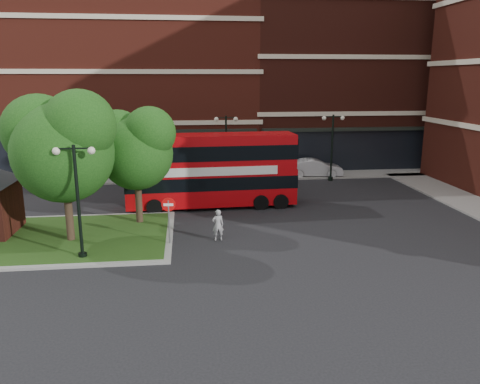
{
  "coord_description": "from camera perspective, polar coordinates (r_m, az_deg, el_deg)",
  "views": [
    {
      "loc": [
        -0.91,
        -19.45,
        7.67
      ],
      "look_at": [
        1.75,
        3.52,
        2.0
      ],
      "focal_mm": 35.0,
      "sensor_mm": 36.0,
      "label": 1
    }
  ],
  "objects": [
    {
      "name": "tree_island_west",
      "position": [
        22.93,
        -21.01,
        5.66
      ],
      "size": [
        5.4,
        4.71,
        7.21
      ],
      "color": "#2D2116",
      "rests_on": "ground"
    },
    {
      "name": "car_silver",
      "position": [
        35.61,
        -10.88,
        2.2
      ],
      "size": [
        4.11,
        2.0,
        1.35
      ],
      "primitive_type": "imported",
      "rotation": [
        0.0,
        0.0,
        1.67
      ],
      "color": "#A5A6AC",
      "rests_on": "ground"
    },
    {
      "name": "lamp_far_left",
      "position": [
        34.42,
        -1.7,
        5.68
      ],
      "size": [
        1.72,
        0.36,
        5.0
      ],
      "color": "black",
      "rests_on": "ground"
    },
    {
      "name": "ground",
      "position": [
        20.93,
        -3.68,
        -7.75
      ],
      "size": [
        120.0,
        120.0,
        0.0
      ],
      "primitive_type": "plane",
      "color": "black",
      "rests_on": "ground"
    },
    {
      "name": "lamp_far_right",
      "position": [
        35.99,
        11.16,
        5.78
      ],
      "size": [
        1.72,
        0.36,
        5.0
      ],
      "color": "black",
      "rests_on": "ground"
    },
    {
      "name": "bus",
      "position": [
        28.15,
        -3.52,
        3.24
      ],
      "size": [
        10.21,
        2.72,
        3.86
      ],
      "rotation": [
        0.0,
        0.0,
        0.04
      ],
      "color": "#AD060B",
      "rests_on": "ground"
    },
    {
      "name": "woman",
      "position": [
        22.58,
        -2.71,
        -4.03
      ],
      "size": [
        0.6,
        0.42,
        1.54
      ],
      "primitive_type": "imported",
      "rotation": [
        0.0,
        0.0,
        3.24
      ],
      "color": "gray",
      "rests_on": "ground"
    },
    {
      "name": "car_white",
      "position": [
        37.5,
        9.08,
        2.91
      ],
      "size": [
        4.46,
        1.88,
        1.43
      ],
      "primitive_type": "imported",
      "rotation": [
        0.0,
        0.0,
        1.49
      ],
      "color": "silver",
      "rests_on": "ground"
    },
    {
      "name": "terrace_far_right",
      "position": [
        45.94,
        12.71,
        13.86
      ],
      "size": [
        18.0,
        12.0,
        16.0
      ],
      "primitive_type": "cube",
      "color": "#471911",
      "rests_on": "ground"
    },
    {
      "name": "terrace_far_left",
      "position": [
        44.03,
        -16.26,
        12.37
      ],
      "size": [
        26.0,
        12.0,
        14.0
      ],
      "primitive_type": "cube",
      "color": "maroon",
      "rests_on": "ground"
    },
    {
      "name": "tree_island_east",
      "position": [
        24.9,
        -12.75,
        5.52
      ],
      "size": [
        4.46,
        3.9,
        6.29
      ],
      "color": "#2D2116",
      "rests_on": "ground"
    },
    {
      "name": "traffic_island",
      "position": [
        24.74,
        -22.99,
        -5.26
      ],
      "size": [
        12.6,
        7.6,
        0.15
      ],
      "color": "gray",
      "rests_on": "ground"
    },
    {
      "name": "lamp_island",
      "position": [
        20.76,
        -19.18,
        -0.5
      ],
      "size": [
        1.72,
        0.36,
        5.0
      ],
      "color": "black",
      "rests_on": "ground"
    },
    {
      "name": "pavement_far",
      "position": [
        36.76,
        -5.04,
        1.77
      ],
      "size": [
        44.0,
        3.0,
        0.12
      ],
      "primitive_type": "cube",
      "color": "slate",
      "rests_on": "ground"
    },
    {
      "name": "no_entry_sign",
      "position": [
        21.82,
        -8.69,
        -2.4
      ],
      "size": [
        0.64,
        0.12,
        2.32
      ],
      "rotation": [
        0.0,
        0.0,
        -0.11
      ],
      "color": "slate",
      "rests_on": "ground"
    }
  ]
}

